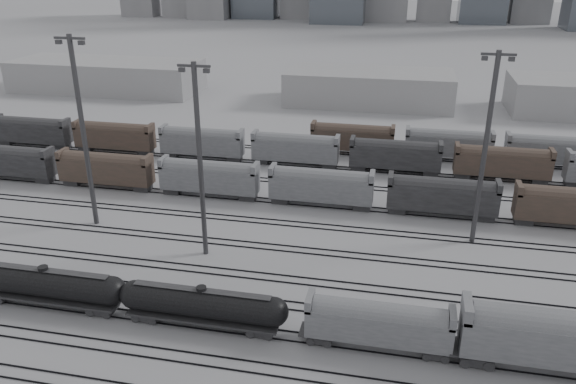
% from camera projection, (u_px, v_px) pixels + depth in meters
% --- Properties ---
extents(ground, '(900.00, 900.00, 0.00)m').
position_uv_depth(ground, '(189.00, 330.00, 54.89)').
color(ground, '#B1B1B6').
rests_on(ground, ground).
extents(tracks, '(220.00, 71.50, 0.16)m').
position_uv_depth(tracks, '(240.00, 246.00, 70.62)').
color(tracks, black).
rests_on(tracks, ground).
extents(tank_car_a, '(17.77, 2.96, 4.39)m').
position_uv_depth(tank_car_a, '(46.00, 284.00, 57.84)').
color(tank_car_a, black).
rests_on(tank_car_a, ground).
extents(tank_car_b, '(17.17, 2.86, 4.24)m').
position_uv_depth(tank_car_b, '(202.00, 304.00, 54.61)').
color(tank_car_b, black).
rests_on(tank_car_b, ground).
extents(hopper_car_a, '(13.39, 2.66, 4.79)m').
position_uv_depth(hopper_car_a, '(378.00, 322.00, 51.16)').
color(hopper_car_a, black).
rests_on(hopper_car_a, ground).
extents(hopper_car_b, '(16.87, 3.35, 6.03)m').
position_uv_depth(hopper_car_b, '(562.00, 337.00, 47.89)').
color(hopper_car_b, black).
rests_on(hopper_car_b, ground).
extents(light_mast_b, '(4.03, 0.64, 25.16)m').
position_uv_depth(light_mast_b, '(83.00, 129.00, 71.52)').
color(light_mast_b, '#3D3D40').
rests_on(light_mast_b, ground).
extents(light_mast_c, '(3.74, 0.60, 23.35)m').
position_uv_depth(light_mast_c, '(200.00, 158.00, 64.13)').
color(light_mast_c, '#3D3D40').
rests_on(light_mast_c, ground).
extents(light_mast_d, '(3.85, 0.62, 24.07)m').
position_uv_depth(light_mast_d, '(485.00, 146.00, 66.89)').
color(light_mast_d, '#3D3D40').
rests_on(light_mast_d, ground).
extents(bg_string_near, '(151.00, 3.00, 5.60)m').
position_uv_depth(bg_string_near, '(321.00, 188.00, 81.09)').
color(bg_string_near, gray).
rests_on(bg_string_near, ground).
extents(bg_string_mid, '(151.00, 3.00, 5.60)m').
position_uv_depth(bg_string_mid, '(395.00, 157.00, 93.59)').
color(bg_string_mid, black).
rests_on(bg_string_mid, ground).
extents(bg_string_far, '(66.00, 3.00, 5.60)m').
position_uv_depth(bg_string_far, '(499.00, 149.00, 97.45)').
color(bg_string_far, '#4F3B32').
rests_on(bg_string_far, ground).
extents(warehouse_left, '(50.00, 18.00, 8.00)m').
position_uv_depth(warehouse_left, '(107.00, 76.00, 150.40)').
color(warehouse_left, '#AFAFB2').
rests_on(warehouse_left, ground).
extents(warehouse_mid, '(40.00, 18.00, 8.00)m').
position_uv_depth(warehouse_mid, '(369.00, 87.00, 137.00)').
color(warehouse_mid, '#AFAFB2').
rests_on(warehouse_mid, ground).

